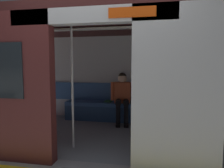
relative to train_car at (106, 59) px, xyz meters
The scene contains 7 objects.
ground_plane 1.93m from the train_car, 93.54° to the left, with size 60.00×60.00×0.00m, color gray.
train_car is the anchor object (origin of this frame).
bench_seat 1.53m from the train_car, 94.21° to the right, with size 2.61×0.44×0.46m.
person_seated 1.28m from the train_car, 100.78° to the right, with size 0.55×0.71×1.19m.
handbag 1.51m from the train_car, 116.15° to the right, with size 0.26×0.15×0.17m.
book 1.52m from the train_car, 80.76° to the right, with size 0.15×0.22×0.03m, color #33723F.
grab_pole_door 0.91m from the train_car, 59.97° to the left, with size 0.04×0.04×2.07m, color silver.
Camera 1 is at (-0.76, 2.54, 1.38)m, focal length 32.71 mm.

